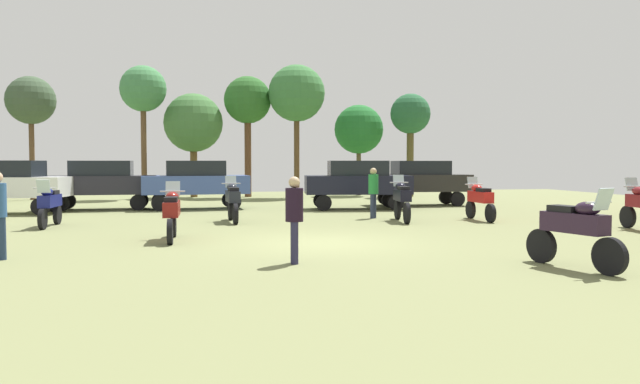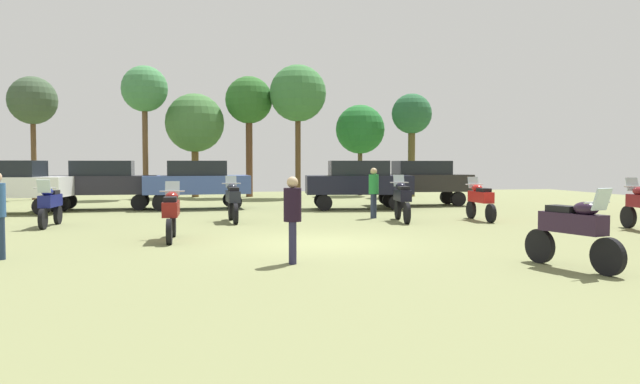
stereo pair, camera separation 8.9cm
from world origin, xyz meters
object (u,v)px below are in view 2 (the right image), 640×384
tree_6 (195,123)px  motorcycle_4 (480,199)px  motorcycle_3 (50,203)px  tree_9 (249,102)px  car_4 (197,181)px  tree_5 (412,116)px  car_1 (421,179)px  tree_4 (298,94)px  person_2 (374,189)px  tree_3 (144,91)px  motorcycle_2 (171,212)px  car_2 (358,181)px  motorcycle_1 (233,199)px  motorcycle_8 (573,229)px  tree_1 (360,130)px  motorcycle_5 (402,199)px  car_5 (103,181)px  tree_7 (33,102)px  person_3 (293,213)px  car_6 (8,183)px

tree_6 → motorcycle_4: bearing=-59.3°
motorcycle_3 → tree_9: tree_9 is taller
car_4 → tree_5: (11.90, 7.23, 3.37)m
car_1 → tree_6: (-10.03, 8.71, 2.92)m
car_1 → tree_4: (-4.43, 7.45, 4.52)m
car_4 → person_2: 8.18m
tree_3 → car_1: bearing=-31.8°
person_2 → tree_4: 14.01m
motorcycle_2 → person_2: size_ratio=1.24×
car_1 → car_2: size_ratio=0.98×
motorcycle_3 → tree_3: size_ratio=0.30×
motorcycle_1 → motorcycle_8: motorcycle_8 is taller
motorcycle_4 → tree_1: 16.14m
motorcycle_5 → motorcycle_8: (0.13, -9.16, -0.01)m
car_2 → car_5: bearing=86.9°
motorcycle_8 → car_1: size_ratio=0.48×
car_4 → tree_7: bearing=42.5°
tree_1 → tree_9: bearing=-177.7°
tree_3 → tree_6: bearing=18.7°
motorcycle_8 → motorcycle_4: bearing=-121.3°
car_1 → tree_6: tree_6 is taller
tree_1 → tree_4: (-3.88, -1.24, 1.85)m
person_3 → tree_6: size_ratio=0.29×
motorcycle_4 → car_2: bearing=118.0°
motorcycle_3 → tree_5: size_ratio=0.37×
tree_4 → tree_9: bearing=159.6°
motorcycle_5 → car_1: bearing=72.9°
motorcycle_3 → tree_5: (16.15, 13.63, 3.84)m
tree_1 → car_1: bearing=-86.3°
person_3 → tree_4: (3.57, 22.02, 4.73)m
car_5 → tree_6: tree_6 is taller
motorcycle_5 → tree_4: 15.32m
motorcycle_4 → car_5: size_ratio=0.50×
motorcycle_8 → tree_3: 26.29m
motorcycle_5 → car_6: size_ratio=0.51×
car_2 → car_6: bearing=95.5°
car_2 → tree_6: size_ratio=0.78×
person_3 → motorcycle_3: bearing=-136.9°
tree_1 → tree_6: 9.48m
car_1 → tree_4: 9.78m
car_4 → person_3: car_4 is taller
motorcycle_2 → car_5: bearing=107.5°
motorcycle_3 → motorcycle_5: bearing=-179.2°
motorcycle_1 → person_2: (4.83, 0.38, 0.29)m
motorcycle_2 → motorcycle_4: motorcycle_2 is taller
tree_9 → motorcycle_4: bearing=-67.5°
car_5 → tree_9: 11.34m
tree_6 → person_3: bearing=-85.0°
motorcycle_3 → tree_6: bearing=-102.1°
motorcycle_3 → motorcycle_8: motorcycle_8 is taller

